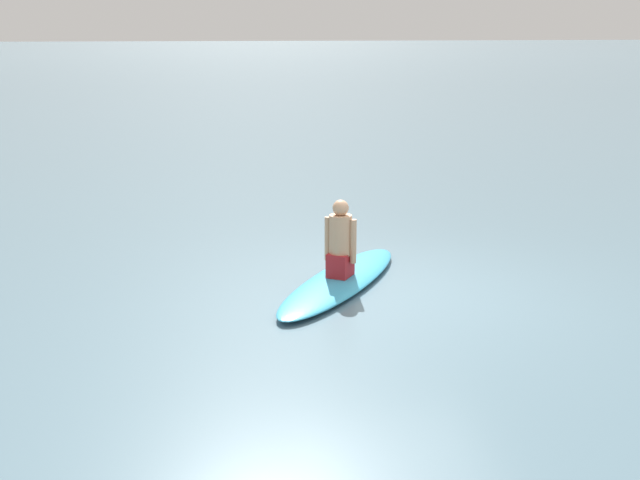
{
  "coord_description": "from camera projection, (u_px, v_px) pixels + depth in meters",
  "views": [
    {
      "loc": [
        -2.78,
        -9.02,
        3.18
      ],
      "look_at": [
        -0.97,
        0.33,
        0.64
      ],
      "focal_mm": 44.6,
      "sensor_mm": 36.0,
      "label": 1
    }
  ],
  "objects": [
    {
      "name": "ground_plane",
      "position": [
        401.0,
        292.0,
        9.89
      ],
      "size": [
        400.0,
        400.0,
        0.0
      ],
      "primitive_type": "plane",
      "color": "slate"
    },
    {
      "name": "surfboard",
      "position": [
        340.0,
        281.0,
        10.14
      ],
      "size": [
        2.5,
        3.09,
        0.13
      ],
      "primitive_type": "ellipsoid",
      "rotation": [
        0.0,
        0.0,
        0.95
      ],
      "color": "#339EC6",
      "rests_on": "ground"
    },
    {
      "name": "person_paddler",
      "position": [
        340.0,
        242.0,
        10.01
      ],
      "size": [
        0.41,
        0.42,
        0.99
      ],
      "rotation": [
        0.0,
        0.0,
        0.95
      ],
      "color": "#A51E23",
      "rests_on": "surfboard"
    }
  ]
}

